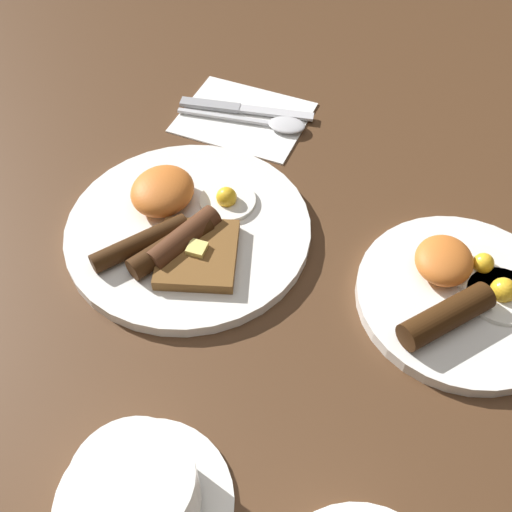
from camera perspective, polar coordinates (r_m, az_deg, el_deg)
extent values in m
plane|color=#4C301C|center=(0.72, -6.38, 2.12)|extent=(3.00, 3.00, 0.00)
cylinder|color=white|center=(0.71, -6.44, 2.52)|extent=(0.29, 0.29, 0.01)
cylinder|color=white|center=(0.72, -2.71, 5.28)|extent=(0.07, 0.07, 0.01)
sphere|color=yellow|center=(0.72, -2.83, 5.61)|extent=(0.03, 0.03, 0.03)
ellipsoid|color=orange|center=(0.72, -8.89, 6.16)|extent=(0.08, 0.07, 0.04)
cylinder|color=#341C0A|center=(0.68, -10.97, 1.25)|extent=(0.10, 0.09, 0.02)
cylinder|color=#351D0B|center=(0.67, -8.50, 1.03)|extent=(0.10, 0.07, 0.03)
cylinder|color=#492715|center=(0.67, -6.91, 1.68)|extent=(0.10, 0.06, 0.03)
cube|color=brown|center=(0.67, -5.58, 0.19)|extent=(0.12, 0.11, 0.01)
cube|color=#F4E072|center=(0.66, -5.64, 0.75)|extent=(0.02, 0.02, 0.01)
cylinder|color=white|center=(0.68, 18.99, -3.77)|extent=(0.23, 0.23, 0.01)
cylinder|color=white|center=(0.70, 20.76, -1.32)|extent=(0.07, 0.07, 0.01)
sphere|color=yellow|center=(0.69, 20.83, -0.65)|extent=(0.02, 0.02, 0.02)
cylinder|color=white|center=(0.68, 22.35, -3.56)|extent=(0.07, 0.07, 0.01)
sphere|color=yellow|center=(0.68, 22.48, -3.02)|extent=(0.03, 0.03, 0.03)
ellipsoid|color=orange|center=(0.68, 17.47, -0.39)|extent=(0.07, 0.06, 0.03)
cylinder|color=#331C0A|center=(0.63, 17.67, -5.47)|extent=(0.10, 0.09, 0.03)
cylinder|color=white|center=(0.56, -10.67, -22.20)|extent=(0.16, 0.16, 0.01)
cylinder|color=white|center=(0.53, -11.26, -21.04)|extent=(0.10, 0.10, 0.06)
cylinder|color=brown|center=(0.50, -11.80, -19.98)|extent=(0.09, 0.09, 0.00)
cube|color=white|center=(0.87, -1.19, 13.12)|extent=(0.15, 0.18, 0.01)
cube|color=silver|center=(0.87, 1.95, 13.48)|extent=(0.03, 0.11, 0.00)
cube|color=#9E9EA3|center=(0.89, -4.38, 14.16)|extent=(0.03, 0.09, 0.01)
ellipsoid|color=silver|center=(0.85, 2.95, 12.37)|extent=(0.04, 0.05, 0.01)
cube|color=silver|center=(0.86, -3.17, 13.12)|extent=(0.02, 0.13, 0.00)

